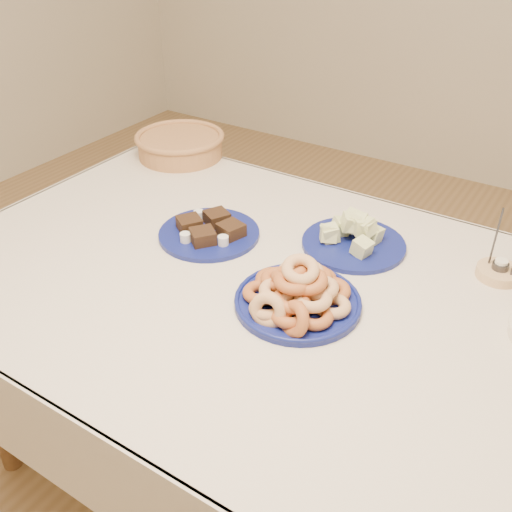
# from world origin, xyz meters

# --- Properties ---
(ground) EXTENTS (5.00, 5.00, 0.00)m
(ground) POSITION_xyz_m (0.00, 0.00, 0.00)
(ground) COLOR olive
(ground) RESTS_ON ground
(dining_table) EXTENTS (1.71, 1.11, 0.75)m
(dining_table) POSITION_xyz_m (0.00, 0.00, 0.64)
(dining_table) COLOR brown
(dining_table) RESTS_ON ground
(donut_platter) EXTENTS (0.31, 0.31, 0.13)m
(donut_platter) POSITION_xyz_m (0.11, -0.05, 0.79)
(donut_platter) COLOR navy
(donut_platter) RESTS_ON dining_table
(melon_plate) EXTENTS (0.36, 0.36, 0.10)m
(melon_plate) POSITION_xyz_m (0.11, 0.26, 0.78)
(melon_plate) COLOR navy
(melon_plate) RESTS_ON dining_table
(brownie_plate) EXTENTS (0.34, 0.34, 0.05)m
(brownie_plate) POSITION_xyz_m (-0.24, 0.09, 0.77)
(brownie_plate) COLOR navy
(brownie_plate) RESTS_ON dining_table
(wicker_basket) EXTENTS (0.39, 0.39, 0.08)m
(wicker_basket) POSITION_xyz_m (-0.66, 0.48, 0.79)
(wicker_basket) COLOR #93623A
(wicker_basket) RESTS_ON dining_table
(candle_holder) EXTENTS (0.14, 0.14, 0.18)m
(candle_holder) POSITION_xyz_m (0.47, 0.32, 0.77)
(candle_holder) COLOR tan
(candle_holder) RESTS_ON dining_table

